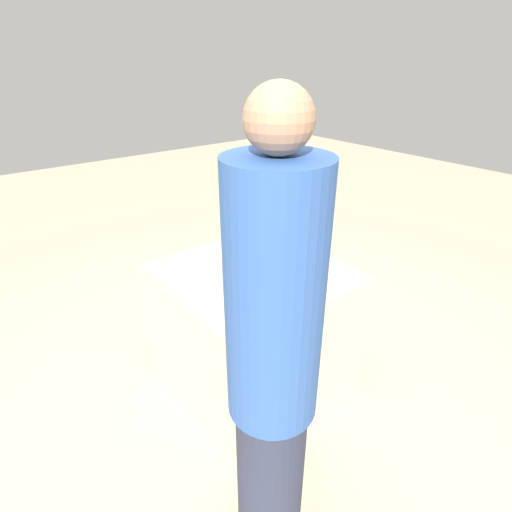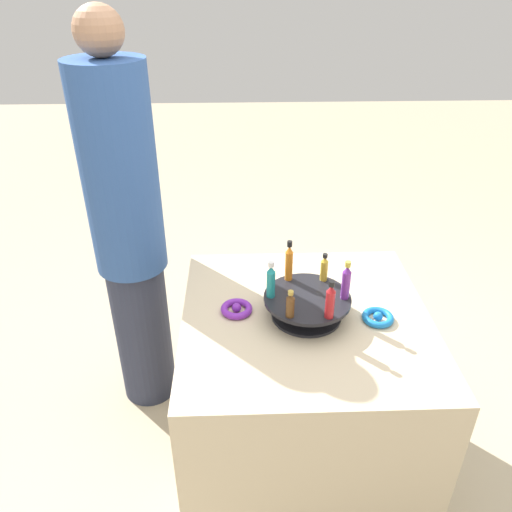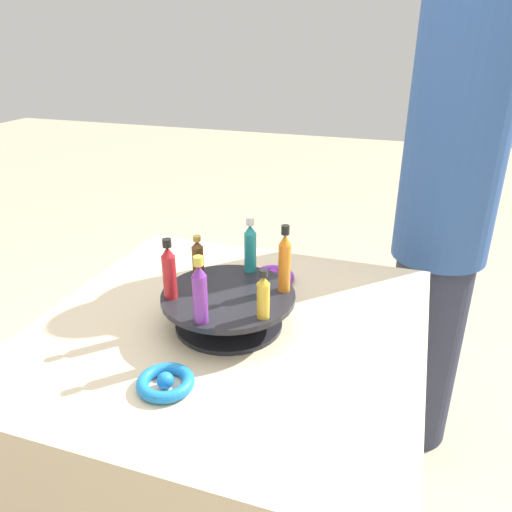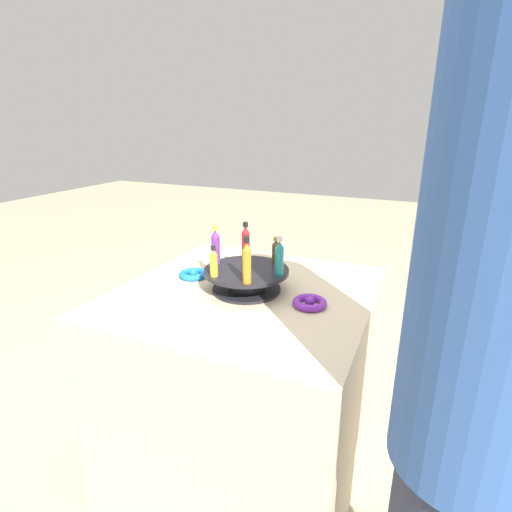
# 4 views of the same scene
# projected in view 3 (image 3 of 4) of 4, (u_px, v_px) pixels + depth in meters

# --- Properties ---
(party_table) EXTENTS (0.82, 0.82, 0.75)m
(party_table) POSITION_uv_depth(u_px,v_px,m) (232.00, 453.00, 1.24)
(party_table) COLOR beige
(party_table) RESTS_ON ground_plane
(display_stand) EXTENTS (0.28, 0.28, 0.08)m
(display_stand) POSITION_uv_depth(u_px,v_px,m) (229.00, 307.00, 1.07)
(display_stand) COLOR black
(display_stand) RESTS_ON party_table
(bottle_purple) EXTENTS (0.03, 0.03, 0.14)m
(bottle_purple) POSITION_uv_depth(u_px,v_px,m) (200.00, 292.00, 0.93)
(bottle_purple) COLOR #702D93
(bottle_purple) RESTS_ON display_stand
(bottle_gold) EXTENTS (0.03, 0.03, 0.10)m
(bottle_gold) POSITION_uv_depth(u_px,v_px,m) (263.00, 296.00, 0.95)
(bottle_gold) COLOR gold
(bottle_gold) RESTS_ON display_stand
(bottle_orange) EXTENTS (0.03, 0.03, 0.15)m
(bottle_orange) POSITION_uv_depth(u_px,v_px,m) (285.00, 261.00, 1.04)
(bottle_orange) COLOR orange
(bottle_orange) RESTS_ON display_stand
(bottle_teal) EXTENTS (0.03, 0.03, 0.13)m
(bottle_teal) POSITION_uv_depth(u_px,v_px,m) (250.00, 247.00, 1.13)
(bottle_teal) COLOR teal
(bottle_teal) RESTS_ON display_stand
(bottle_brown) EXTENTS (0.03, 0.03, 0.09)m
(bottle_brown) POSITION_uv_depth(u_px,v_px,m) (198.00, 257.00, 1.12)
(bottle_brown) COLOR brown
(bottle_brown) RESTS_ON display_stand
(bottle_red) EXTENTS (0.03, 0.03, 0.13)m
(bottle_red) POSITION_uv_depth(u_px,v_px,m) (169.00, 271.00, 1.01)
(bottle_red) COLOR #B21E23
(bottle_red) RESTS_ON display_stand
(ribbon_bow_blue) EXTENTS (0.10, 0.10, 0.03)m
(ribbon_bow_blue) POSITION_uv_depth(u_px,v_px,m) (166.00, 382.00, 0.89)
(ribbon_bow_blue) COLOR blue
(ribbon_bow_blue) RESTS_ON party_table
(ribbon_bow_purple) EXTENTS (0.11, 0.11, 0.03)m
(ribbon_bow_purple) POSITION_uv_depth(u_px,v_px,m) (273.00, 276.00, 1.27)
(ribbon_bow_purple) COLOR purple
(ribbon_bow_purple) RESTS_ON party_table
(person_figure) EXTENTS (0.28, 0.28, 1.66)m
(person_figure) POSITION_uv_depth(u_px,v_px,m) (445.00, 212.00, 1.49)
(person_figure) COLOR #282D42
(person_figure) RESTS_ON ground_plane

